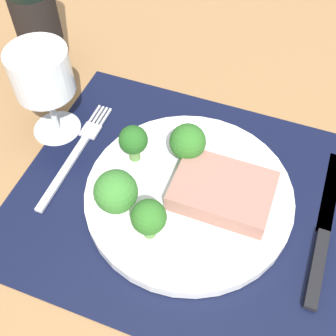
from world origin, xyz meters
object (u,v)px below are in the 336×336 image
steak (223,191)px  wine_bottle (33,8)px  fork (76,153)px  plate (189,195)px  wine_glass (42,77)px  knife (323,236)px

steak → wine_bottle: bearing=155.8°
fork → wine_bottle: wine_bottle is taller
fork → plate: bearing=-5.7°
wine_glass → knife: bearing=-6.4°
plate → steak: size_ratio=2.18×
steak → fork: 20.91cm
knife → plate: bearing=-179.2°
plate → knife: plate is taller
plate → wine_glass: wine_glass is taller
steak → wine_glass: wine_glass is taller
knife → steak: bearing=177.9°
knife → wine_bottle: 49.38cm
plate → wine_bottle: size_ratio=0.86×
plate → wine_bottle: 34.54cm
wine_glass → steak: bearing=-9.1°
wine_bottle → wine_glass: (7.40, -10.76, -1.62)cm
steak → wine_bottle: wine_bottle is taller
wine_bottle → wine_glass: size_ratio=2.22×
plate → wine_glass: (-21.65, 4.85, 8.65)cm
fork → wine_glass: 10.97cm
fork → knife: 33.50cm
plate → wine_glass: 23.82cm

